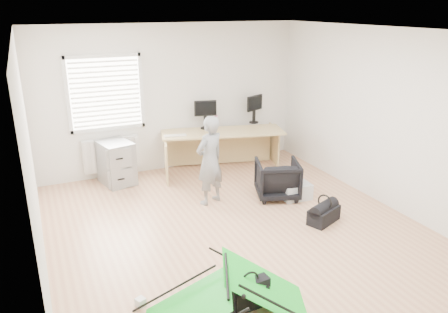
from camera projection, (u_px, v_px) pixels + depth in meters
name	position (u px, v px, depth m)	size (l,w,h in m)	color
ground	(236.00, 228.00, 6.18)	(5.50, 5.50, 0.00)	tan
back_wall	(172.00, 98.00, 8.10)	(5.00, 0.02, 2.70)	silver
window	(106.00, 93.00, 7.53)	(1.20, 0.06, 1.20)	silver
radiator	(111.00, 154.00, 7.86)	(1.00, 0.12, 0.60)	silver
desk	(223.00, 151.00, 8.23)	(2.26, 0.72, 0.77)	tan
filing_cabinet	(116.00, 163.00, 7.64)	(0.49, 0.65, 0.76)	gray
monitor_left	(205.00, 118.00, 8.22)	(0.42, 0.09, 0.40)	black
monitor_right	(254.00, 113.00, 8.63)	(0.42, 0.09, 0.41)	black
keyboard	(175.00, 136.00, 7.81)	(0.40, 0.13, 0.02)	beige
thermos	(216.00, 121.00, 8.31)	(0.07, 0.07, 0.24)	#D17599
office_chair	(277.00, 179.00, 7.10)	(0.67, 0.69, 0.62)	black
person	(210.00, 161.00, 6.76)	(0.52, 0.34, 1.42)	gray
kite	(227.00, 298.00, 4.29)	(1.72, 0.76, 0.54)	green
storage_crate	(296.00, 191.00, 7.09)	(0.46, 0.32, 0.26)	silver
tote_bag	(114.00, 173.00, 7.66)	(0.33, 0.14, 0.39)	teal
laptop_bag	(249.00, 295.00, 4.50)	(0.44, 0.13, 0.33)	black
white_box	(141.00, 302.00, 4.57)	(0.09, 0.09, 0.09)	silver
duffel_bag	(324.00, 215.00, 6.32)	(0.51, 0.26, 0.22)	black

